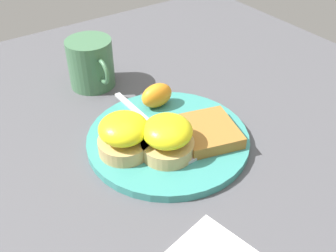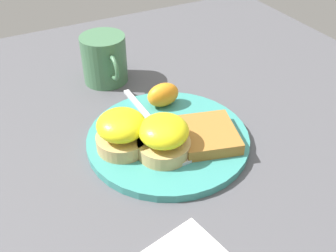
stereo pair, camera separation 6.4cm
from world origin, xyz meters
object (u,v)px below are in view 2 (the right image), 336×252
at_px(sandwich_benedict_right, 164,137).
at_px(cup, 105,59).
at_px(fork, 157,128).
at_px(orange_wedge, 163,95).
at_px(hashbrown_patty, 208,135).
at_px(sandwich_benedict_left, 122,131).

height_order(sandwich_benedict_right, cup, cup).
distance_m(fork, cup, 0.22).
height_order(sandwich_benedict_right, fork, sandwich_benedict_right).
distance_m(orange_wedge, fork, 0.08).
bearing_deg(sandwich_benedict_right, hashbrown_patty, 87.96).
bearing_deg(orange_wedge, hashbrown_patty, 9.18).
distance_m(sandwich_benedict_right, fork, 0.07).
bearing_deg(orange_wedge, fork, -34.32).
relative_size(hashbrown_patty, orange_wedge, 1.63).
bearing_deg(cup, sandwich_benedict_left, -13.57).
distance_m(hashbrown_patty, fork, 0.09).
distance_m(sandwich_benedict_right, cup, 0.27).
height_order(sandwich_benedict_right, hashbrown_patty, sandwich_benedict_right).
bearing_deg(fork, sandwich_benedict_left, -76.54).
height_order(sandwich_benedict_left, orange_wedge, sandwich_benedict_left).
xyz_separation_m(orange_wedge, fork, (0.06, -0.04, -0.02)).
height_order(sandwich_benedict_left, fork, sandwich_benedict_left).
distance_m(sandwich_benedict_left, sandwich_benedict_right, 0.07).
bearing_deg(sandwich_benedict_right, fork, 163.44).
height_order(hashbrown_patty, cup, cup).
xyz_separation_m(sandwich_benedict_right, orange_wedge, (-0.12, 0.06, -0.01)).
bearing_deg(hashbrown_patty, orange_wedge, -170.82).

